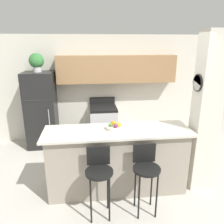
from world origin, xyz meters
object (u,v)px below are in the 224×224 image
Objects in this scene: stove_range at (103,124)px; fruit_bowl at (115,127)px; refrigerator at (41,110)px; bar_stool_right at (146,169)px; potted_plant_on_fridge at (36,62)px; trash_bin at (67,140)px; bar_stool_left at (99,172)px.

fruit_bowl reaches higher than stove_range.
bar_stool_right is (1.84, -2.39, -0.19)m from refrigerator.
fruit_bowl is (0.05, -1.81, 0.64)m from stove_range.
potted_plant_on_fridge reaches higher than refrigerator.
bar_stool_right is 2.58m from trash_bin.
fruit_bowl is (0.29, 0.58, 0.42)m from bar_stool_left.
potted_plant_on_fridge reaches higher than bar_stool_right.
bar_stool_left is at bearing 180.00° from bar_stool_right.
stove_range is (1.43, -0.00, -0.41)m from refrigerator.
potted_plant_on_fridge is (-1.43, 0.00, 1.51)m from stove_range.
refrigerator reaches higher than bar_stool_right.
refrigerator is 1.74× the size of bar_stool_right.
stove_range is at bearing -0.13° from refrigerator.
fruit_bowl reaches higher than bar_stool_right.
refrigerator is 1.74× the size of bar_stool_left.
refrigerator reaches higher than stove_range.
potted_plant_on_fridge is 1.88m from trash_bin.
potted_plant_on_fridge is at bearing 127.65° from bar_stool_right.
trash_bin is (-1.29, 2.18, -0.49)m from bar_stool_right.
bar_stool_left reaches higher than trash_bin.
fruit_bowl is at bearing 63.74° from bar_stool_left.
trash_bin is (-0.88, -0.21, -0.27)m from stove_range.
bar_stool_right is at bearing -59.38° from trash_bin.
fruit_bowl is 2.06m from trash_bin.
trash_bin is (0.55, -0.21, -0.68)m from refrigerator.
fruit_bowl is at bearing -50.74° from potted_plant_on_fridge.
refrigerator reaches higher than fruit_bowl.
bar_stool_left is at bearing -95.70° from stove_range.
stove_range is 2.65× the size of potted_plant_on_fridge.
potted_plant_on_fridge is at bearing 129.26° from fruit_bowl.
fruit_bowl is (1.48, -1.81, 0.23)m from refrigerator.
potted_plant_on_fridge reaches higher than bar_stool_left.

